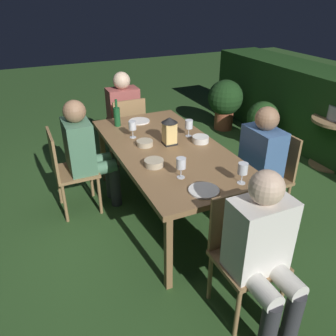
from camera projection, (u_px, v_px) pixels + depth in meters
The scene contains 24 objects.
ground_plane at pixel (168, 211), 3.53m from camera, with size 16.00×16.00×0.00m, color #2D5123.
dining_table at pixel (168, 152), 3.21m from camera, with size 1.96×0.96×0.73m.
chair_side_right_b at pixel (270, 172), 3.27m from camera, with size 0.42×0.40×0.87m.
person_in_blue at pixel (255, 162), 3.12m from camera, with size 0.38×0.47×1.15m.
chair_head_near at pixel (128, 128), 4.29m from camera, with size 0.40×0.42×0.87m.
person_in_rust at pixel (122, 111), 4.37m from camera, with size 0.48×0.38×1.15m.
chair_side_left_a at pixel (68, 168), 3.34m from camera, with size 0.42×0.40×0.87m.
person_in_green at pixel (86, 151), 3.34m from camera, with size 0.38×0.47×1.15m.
chair_head_far at pixel (243, 249), 2.32m from camera, with size 0.40×0.42×0.87m.
person_in_cream at pixel (264, 250), 2.09m from camera, with size 0.48×0.38×1.15m.
lantern_centerpiece at pixel (169, 129), 3.19m from camera, with size 0.15×0.15×0.27m.
green_bottle_on_table at pixel (117, 116), 3.63m from camera, with size 0.07×0.07×0.29m.
wine_glass_a at pixel (189, 125), 3.37m from camera, with size 0.08×0.08×0.17m.
wine_glass_b at pixel (243, 170), 2.56m from camera, with size 0.08×0.08×0.17m.
wine_glass_c at pixel (132, 126), 3.34m from camera, with size 0.08×0.08×0.17m.
wine_glass_d at pixel (181, 164), 2.64m from camera, with size 0.08×0.08×0.17m.
plate_a at pixel (139, 121), 3.78m from camera, with size 0.23×0.23×0.01m, color white.
plate_b at pixel (204, 190), 2.51m from camera, with size 0.23×0.23×0.01m, color white.
bowl_olives at pixel (145, 143), 3.21m from camera, with size 0.16×0.16×0.05m.
bowl_bread at pixel (200, 139), 3.28m from camera, with size 0.16×0.16×0.06m.
bowl_salad at pixel (154, 163), 2.85m from camera, with size 0.16×0.16×0.05m.
side_table at pixel (334, 135), 4.24m from camera, with size 0.60×0.60×0.63m.
potted_plant_by_hedge at pixel (225, 101), 5.36m from camera, with size 0.54×0.54×0.79m.
potted_plant_corner at pixel (262, 121), 4.76m from camera, with size 0.44×0.44×0.67m.
Camera 1 is at (2.64, -1.20, 2.06)m, focal length 36.64 mm.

